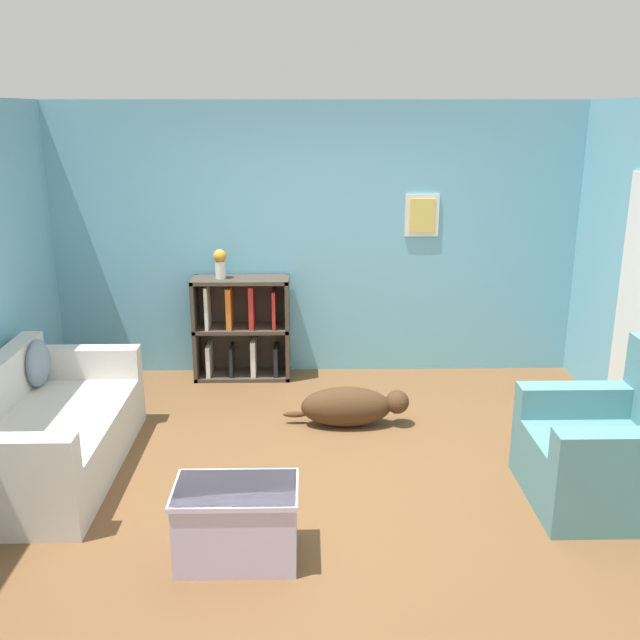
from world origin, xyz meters
TOP-DOWN VIEW (x-y plane):
  - ground_plane at (0.00, 0.00)m, footprint 14.00×14.00m
  - wall_back at (0.00, 2.25)m, footprint 5.60×0.13m
  - couch at (-1.99, 0.14)m, footprint 0.95×1.81m
  - bookshelf at (-0.72, 2.03)m, footprint 0.91×0.34m
  - recliner_chair at (1.91, -0.33)m, footprint 0.95×0.93m
  - coffee_table at (-0.50, -0.93)m, footprint 0.71×0.44m
  - dog at (0.26, 0.87)m, footprint 1.04×0.30m
  - vase at (-0.90, 2.01)m, footprint 0.12×0.12m

SIDE VIEW (x-z plane):
  - ground_plane at x=0.00m, z-range 0.00..0.00m
  - dog at x=0.26m, z-range 0.00..0.34m
  - coffee_table at x=-0.50m, z-range 0.01..0.47m
  - couch at x=-1.99m, z-range -0.10..0.68m
  - recliner_chair at x=1.91m, z-range -0.16..0.87m
  - bookshelf at x=-0.72m, z-range -0.01..0.98m
  - vase at x=-0.90m, z-range 1.01..1.28m
  - wall_back at x=0.00m, z-range 0.00..2.60m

